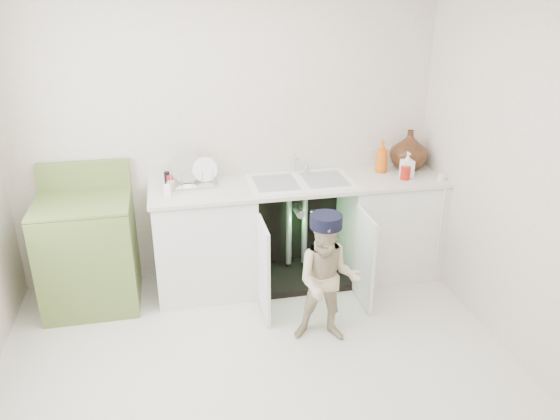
% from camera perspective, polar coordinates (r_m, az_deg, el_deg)
% --- Properties ---
extents(ground, '(3.50, 3.50, 0.00)m').
position_cam_1_polar(ground, '(3.78, -1.96, -16.89)').
color(ground, beige).
rests_on(ground, ground).
extents(room_shell, '(6.00, 5.50, 1.26)m').
position_cam_1_polar(room_shell, '(3.13, -2.26, 0.98)').
color(room_shell, beige).
rests_on(room_shell, ground).
extents(counter_run, '(2.44, 1.02, 1.24)m').
position_cam_1_polar(counter_run, '(4.64, 2.46, -1.86)').
color(counter_run, silver).
rests_on(counter_run, ground).
extents(avocado_stove, '(0.71, 0.65, 1.10)m').
position_cam_1_polar(avocado_stove, '(4.55, -19.34, -4.07)').
color(avocado_stove, olive).
rests_on(avocado_stove, ground).
extents(repair_worker, '(0.55, 0.79, 0.97)m').
position_cam_1_polar(repair_worker, '(3.86, 5.02, -7.19)').
color(repair_worker, beige).
rests_on(repair_worker, ground).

